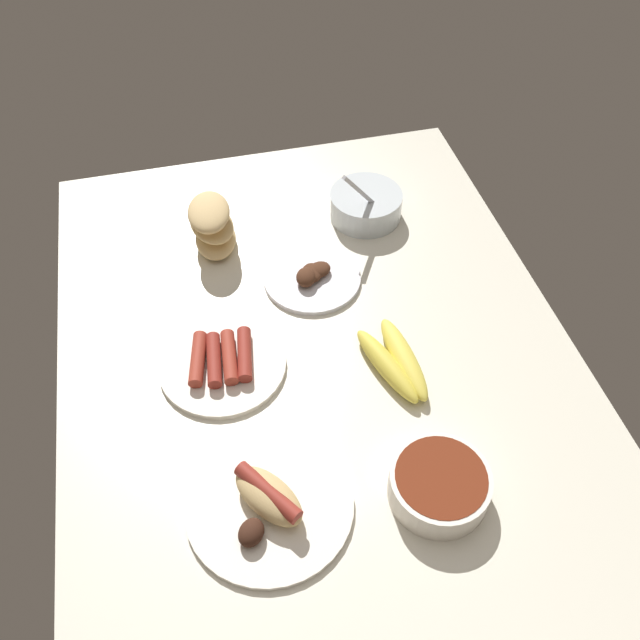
% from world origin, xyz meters
% --- Properties ---
extents(ground_plane, '(1.20, 0.90, 0.03)m').
position_xyz_m(ground_plane, '(0.00, 0.00, -0.01)').
color(ground_plane, silver).
extents(plate_grilled_meat, '(0.19, 0.19, 0.04)m').
position_xyz_m(plate_grilled_meat, '(-0.17, 0.03, 0.01)').
color(plate_grilled_meat, white).
rests_on(plate_grilled_meat, ground_plane).
extents(plate_sausages, '(0.22, 0.22, 0.03)m').
position_xyz_m(plate_sausages, '(-0.00, -0.17, 0.01)').
color(plate_sausages, white).
rests_on(plate_sausages, ground_plane).
extents(bowl_chili, '(0.15, 0.15, 0.05)m').
position_xyz_m(bowl_chili, '(0.32, 0.11, 0.03)').
color(bowl_chili, white).
rests_on(bowl_chili, ground_plane).
extents(plate_hotdog_assembled, '(0.25, 0.25, 0.06)m').
position_xyz_m(plate_hotdog_assembled, '(0.28, -0.14, 0.02)').
color(plate_hotdog_assembled, white).
rests_on(plate_hotdog_assembled, ground_plane).
extents(banana_bunch, '(0.19, 0.10, 0.04)m').
position_xyz_m(banana_bunch, '(0.07, 0.12, 0.02)').
color(banana_bunch, gold).
rests_on(banana_bunch, ground_plane).
extents(bowl_coleslaw, '(0.15, 0.15, 0.15)m').
position_xyz_m(bowl_coleslaw, '(-0.33, 0.18, 0.03)').
color(bowl_coleslaw, silver).
rests_on(bowl_coleslaw, ground_plane).
extents(bread_stack, '(0.14, 0.10, 0.11)m').
position_xyz_m(bread_stack, '(-0.31, -0.14, 0.05)').
color(bread_stack, '#DBB77A').
rests_on(bread_stack, ground_plane).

